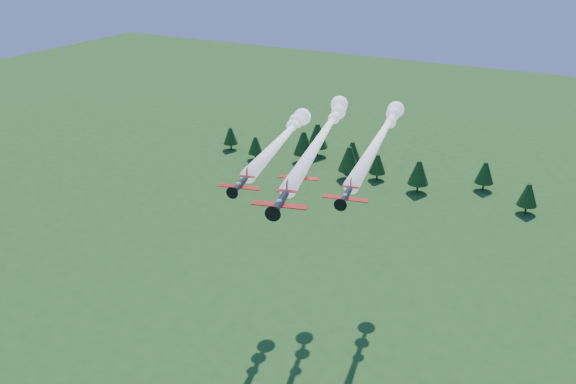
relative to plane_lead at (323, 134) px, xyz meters
The scene contains 5 objects.
plane_lead is the anchor object (origin of this frame).
plane_left 7.94m from the plane_lead, behind, with size 14.08×44.01×3.70m.
plane_right 12.26m from the plane_lead, 46.91° to the left, with size 15.13×55.57×3.70m.
plane_slot 17.67m from the plane_lead, 77.01° to the right, with size 6.94×7.69×2.43m.
treeline 91.84m from the plane_lead, 88.03° to the left, with size 167.49×22.84×11.87m.
Camera 1 is at (43.30, -80.01, 78.76)m, focal length 40.00 mm.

